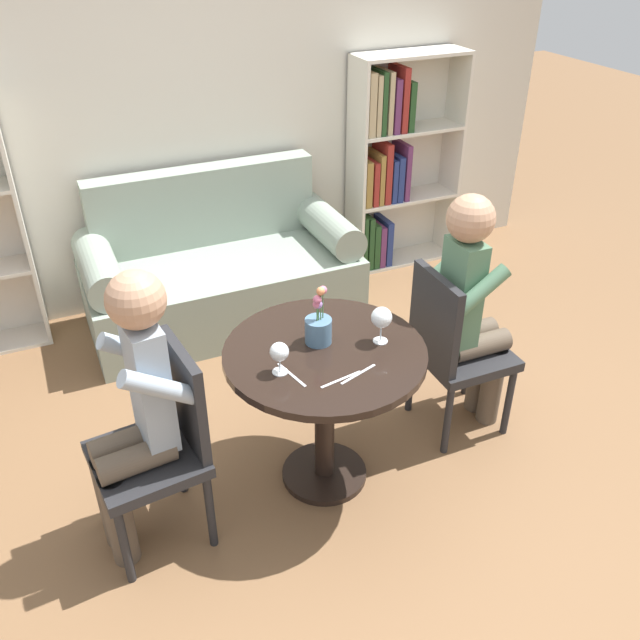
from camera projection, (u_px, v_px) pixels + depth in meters
name	position (u px, v px, depth m)	size (l,w,h in m)	color
ground_plane	(324.00, 475.00, 3.23)	(16.00, 16.00, 0.00)	brown
back_wall	(186.00, 91.00, 4.09)	(5.20, 0.05, 2.70)	beige
round_table	(325.00, 380.00, 2.93)	(0.87, 0.87, 0.73)	black
couch	(220.00, 273.00, 4.31)	(1.67, 0.80, 0.92)	gray
bookshelf_right	(390.00, 164.00, 4.75)	(0.79, 0.28, 1.49)	silver
chair_left	(162.00, 440.00, 2.71)	(0.46, 0.46, 0.90)	#232326
chair_right	(452.00, 346.00, 3.28)	(0.43, 0.43, 0.90)	#232326
person_left	(135.00, 411.00, 2.57)	(0.44, 0.37, 1.26)	brown
person_right	(472.00, 308.00, 3.21)	(0.42, 0.34, 1.27)	brown
wine_glass_left	(279.00, 353.00, 2.66)	(0.08, 0.08, 0.14)	white
wine_glass_right	(382.00, 318.00, 2.84)	(0.09, 0.09, 0.17)	white
flower_vase	(318.00, 326.00, 2.86)	(0.12, 0.12, 0.27)	slate
knife_left_setting	(358.00, 374.00, 2.70)	(0.18, 0.07, 0.00)	silver
fork_left_setting	(341.00, 379.00, 2.67)	(0.19, 0.04, 0.00)	silver
knife_right_setting	(292.00, 375.00, 2.70)	(0.05, 0.19, 0.00)	silver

